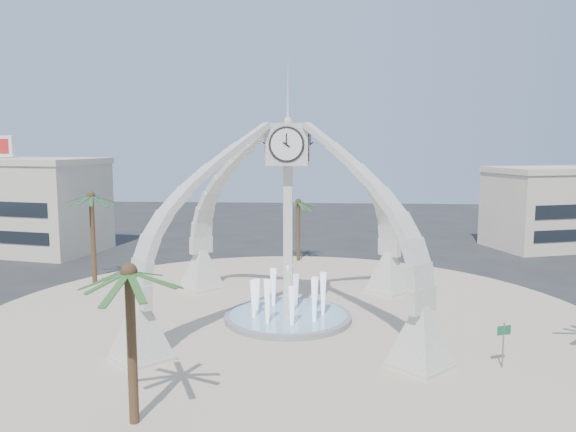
# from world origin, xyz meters

# --- Properties ---
(ground) EXTENTS (140.00, 140.00, 0.00)m
(ground) POSITION_xyz_m (0.00, 0.00, 0.00)
(ground) COLOR #282828
(ground) RESTS_ON ground
(plaza) EXTENTS (40.00, 40.00, 0.06)m
(plaza) POSITION_xyz_m (0.00, 0.00, 0.03)
(plaza) COLOR #C0AE8F
(plaza) RESTS_ON ground
(clock_tower) EXTENTS (17.94, 17.94, 16.30)m
(clock_tower) POSITION_xyz_m (-0.00, -0.00, 6.49)
(clock_tower) COLOR silver
(clock_tower) RESTS_ON ground
(fountain) EXTENTS (8.00, 8.00, 3.62)m
(fountain) POSITION_xyz_m (0.00, 0.00, 0.29)
(fountain) COLOR #9A9A9C
(fountain) RESTS_ON ground
(palm_west) EXTENTS (4.91, 4.91, 7.83)m
(palm_west) POSITION_xyz_m (-15.98, 8.29, 6.94)
(palm_west) COLOR brown
(palm_west) RESTS_ON ground
(palm_north) EXTENTS (3.60, 3.60, 6.35)m
(palm_north) POSITION_xyz_m (-0.23, 18.00, 5.59)
(palm_north) COLOR brown
(palm_north) RESTS_ON ground
(palm_south) EXTENTS (4.86, 4.86, 7.00)m
(palm_south) POSITION_xyz_m (-5.24, -13.49, 6.12)
(palm_south) COLOR brown
(palm_south) RESTS_ON ground
(street_sign) EXTENTS (0.82, 0.34, 2.37)m
(street_sign) POSITION_xyz_m (11.13, -6.88, 1.69)
(street_sign) COLOR slate
(street_sign) RESTS_ON ground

